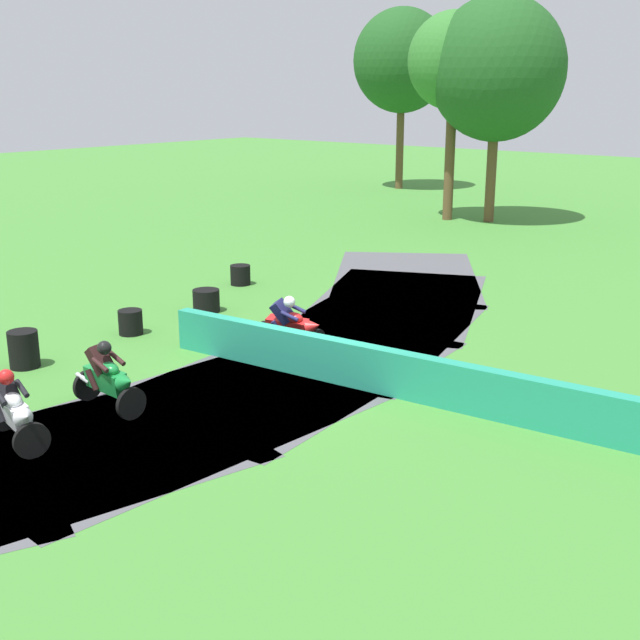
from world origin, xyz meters
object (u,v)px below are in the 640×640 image
at_px(tire_stack_mid_a, 24,349).
at_px(tire_stack_far, 206,301).
at_px(motorcycle_chase_green, 108,377).
at_px(tire_stack_extra_a, 240,275).
at_px(motorcycle_trailing_red, 291,325).
at_px(tire_stack_mid_b, 131,322).
at_px(motorcycle_lead_white, 14,409).

height_order(tire_stack_mid_a, tire_stack_far, tire_stack_mid_a).
distance_m(motorcycle_chase_green, tire_stack_far, 7.04).
bearing_deg(motorcycle_chase_green, tire_stack_mid_a, 173.69).
height_order(tire_stack_far, tire_stack_extra_a, same).
relative_size(motorcycle_trailing_red, tire_stack_mid_b, 2.85).
bearing_deg(motorcycle_trailing_red, motorcycle_lead_white, -91.98).
relative_size(tire_stack_mid_a, tire_stack_far, 1.12).
relative_size(tire_stack_mid_a, tire_stack_mid_b, 1.33).
distance_m(tire_stack_mid_b, tire_stack_far, 2.59).
bearing_deg(tire_stack_mid_b, motorcycle_chase_green, -42.69).
bearing_deg(motorcycle_trailing_red, tire_stack_extra_a, 144.14).
height_order(motorcycle_lead_white, tire_stack_far, motorcycle_lead_white).
relative_size(motorcycle_chase_green, tire_stack_far, 2.38).
distance_m(motorcycle_lead_white, motorcycle_chase_green, 1.92).
xyz_separation_m(tire_stack_mid_a, tire_stack_extra_a, (-1.78, 8.36, -0.10)).
relative_size(motorcycle_lead_white, motorcycle_trailing_red, 1.00).
relative_size(motorcycle_chase_green, tire_stack_mid_b, 2.82).
xyz_separation_m(motorcycle_lead_white, motorcycle_trailing_red, (0.23, 6.68, -0.02)).
relative_size(tire_stack_mid_a, tire_stack_extra_a, 1.32).
relative_size(tire_stack_mid_b, tire_stack_far, 0.84).
bearing_deg(tire_stack_far, motorcycle_lead_white, -64.26).
xyz_separation_m(tire_stack_mid_a, tire_stack_mid_b, (-0.20, 2.98, -0.10)).
bearing_deg(motorcycle_trailing_red, tire_stack_far, 163.60).
bearing_deg(tire_stack_extra_a, tire_stack_mid_a, -77.98).
height_order(motorcycle_trailing_red, tire_stack_far, motorcycle_trailing_red).
distance_m(motorcycle_chase_green, motorcycle_trailing_red, 4.77).
bearing_deg(tire_stack_extra_a, motorcycle_trailing_red, -35.86).
bearing_deg(tire_stack_far, motorcycle_trailing_red, -16.40).
bearing_deg(motorcycle_lead_white, tire_stack_mid_b, 124.95).
xyz_separation_m(motorcycle_trailing_red, tire_stack_extra_a, (-5.50, 3.98, -0.34)).
xyz_separation_m(motorcycle_lead_white, tire_stack_mid_b, (-3.69, 5.28, -0.36)).
bearing_deg(tire_stack_far, tire_stack_extra_a, 117.87).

